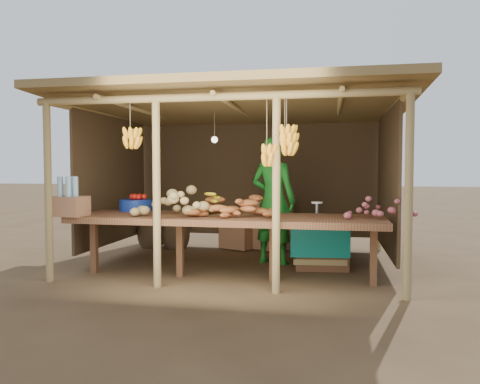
# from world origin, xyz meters

# --- Properties ---
(ground) EXTENTS (60.00, 60.00, 0.00)m
(ground) POSITION_xyz_m (0.00, 0.00, 0.00)
(ground) COLOR brown
(ground) RESTS_ON ground
(stall_structure) EXTENTS (4.70, 3.50, 2.43)m
(stall_structure) POSITION_xyz_m (-0.02, -0.04, 1.91)
(stall_structure) COLOR tan
(stall_structure) RESTS_ON ground
(counter) EXTENTS (3.90, 1.05, 0.80)m
(counter) POSITION_xyz_m (0.00, -0.95, 0.74)
(counter) COLOR brown
(counter) RESTS_ON ground
(potato_heap) EXTENTS (1.22, 0.86, 0.37)m
(potato_heap) POSITION_xyz_m (-0.52, -1.16, 0.99)
(potato_heap) COLOR #A28A53
(potato_heap) RESTS_ON counter
(sweet_potato_heap) EXTENTS (1.20, 0.85, 0.36)m
(sweet_potato_heap) POSITION_xyz_m (0.10, -0.91, 0.98)
(sweet_potato_heap) COLOR #A3592A
(sweet_potato_heap) RESTS_ON counter
(onion_heap) EXTENTS (0.95, 0.74, 0.36)m
(onion_heap) POSITION_xyz_m (1.90, -0.85, 0.98)
(onion_heap) COLOR #AE5459
(onion_heap) RESTS_ON counter
(banana_pile) EXTENTS (0.64, 0.53, 0.35)m
(banana_pile) POSITION_xyz_m (-0.22, -0.65, 0.97)
(banana_pile) COLOR yellow
(banana_pile) RESTS_ON counter
(tomato_basin) EXTENTS (0.45, 0.45, 0.24)m
(tomato_basin) POSITION_xyz_m (-1.39, -0.52, 0.90)
(tomato_basin) COLOR navy
(tomato_basin) RESTS_ON counter
(bottle_box) EXTENTS (0.42, 0.34, 0.49)m
(bottle_box) POSITION_xyz_m (-1.90, -1.35, 0.99)
(bottle_box) COLOR #936142
(bottle_box) RESTS_ON counter
(vendor) EXTENTS (0.77, 0.61, 1.84)m
(vendor) POSITION_xyz_m (0.47, 0.12, 0.92)
(vendor) COLOR #19721F
(vendor) RESTS_ON ground
(tarp_crate) EXTENTS (0.86, 0.76, 0.95)m
(tarp_crate) POSITION_xyz_m (1.16, -0.05, 0.39)
(tarp_crate) COLOR brown
(tarp_crate) RESTS_ON ground
(carton_stack) EXTENTS (1.26, 0.61, 0.86)m
(carton_stack) POSITION_xyz_m (0.14, 1.20, 0.38)
(carton_stack) COLOR #936142
(carton_stack) RESTS_ON ground
(burlap_sacks) EXTENTS (0.94, 0.49, 0.67)m
(burlap_sacks) POSITION_xyz_m (-1.57, 1.07, 0.29)
(burlap_sacks) COLOR #4C3823
(burlap_sacks) RESTS_ON ground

